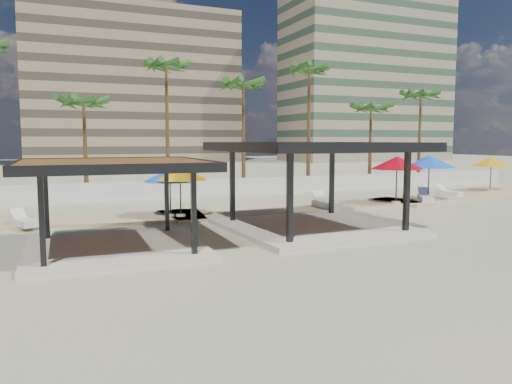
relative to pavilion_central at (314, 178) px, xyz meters
The scene contains 22 objects.
ground 2.50m from the pavilion_central, 47.45° to the right, with size 200.00×200.00×0.00m, color #C9B985.
promenade 7.82m from the pavilion_central, 69.70° to the left, with size 44.45×7.97×0.24m.
boundary_wall 15.46m from the pavilion_central, 87.78° to the left, with size 56.00×0.30×1.20m, color silver.
building_mid 78.40m from the pavilion_central, 86.60° to the left, with size 38.00×16.00×30.40m.
building_east 82.80m from the pavilion_central, 53.37° to the left, with size 32.00×15.00×36.40m.
pavilion_central is the anchor object (origin of this frame).
pavilion_west 8.80m from the pavilion_central, behind, with size 6.70×6.70×3.30m.
umbrella_b 7.03m from the pavilion_central, 132.88° to the left, with size 2.95×2.95×2.54m.
umbrella_c 10.06m from the pavilion_central, 30.80° to the left, with size 3.99×3.99×2.87m.
umbrella_d 12.74m from the pavilion_central, 25.72° to the left, with size 4.03×4.03×2.90m.
umbrella_e 21.94m from the pavilion_central, 22.94° to the left, with size 3.53×3.53×2.58m.
umbrella_f 7.56m from the pavilion_central, 133.85° to the left, with size 3.51×3.51×2.41m.
lounger_a 13.24m from the pavilion_central, 156.63° to the left, with size 1.25×1.96×0.71m.
lounger_b 6.70m from the pavilion_central, 54.27° to the left, with size 0.77×2.30×0.87m.
lounger_c 17.00m from the pavilion_central, 26.42° to the left, with size 0.95×1.95×0.71m.
lounger_d 12.30m from the pavilion_central, 25.32° to the left, with size 1.74×2.20×0.82m.
palm_c 19.79m from the pavilion_central, 115.72° to the left, with size 3.00×3.00×7.49m.
palm_d 19.63m from the pavilion_central, 97.50° to the left, with size 3.00×3.00×10.41m.
palm_e 18.99m from the pavilion_central, 78.55° to the left, with size 3.00×3.00×9.21m.
palm_f 21.57m from the pavilion_central, 61.87° to the left, with size 3.00×3.00×10.74m.
palm_g 23.87m from the pavilion_central, 48.38° to the left, with size 3.00×3.00×7.70m.
palm_h 28.76m from the pavilion_central, 40.05° to the left, with size 3.00×3.00×9.10m.
Camera 1 is at (-11.60, -18.71, 4.00)m, focal length 35.00 mm.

